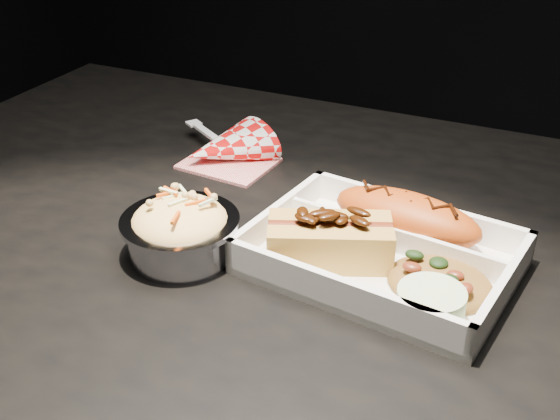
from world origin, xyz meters
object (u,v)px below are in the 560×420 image
object	(u,v)px
hotdog	(330,238)
foil_coleslaw_cup	(180,228)
dining_table	(307,312)
food_tray	(382,258)
napkin_fork	(225,148)
fried_pastry	(407,216)

from	to	relation	value
hotdog	foil_coleslaw_cup	xyz separation A→B (m)	(-0.14, -0.04, -0.00)
dining_table	foil_coleslaw_cup	distance (m)	0.18
food_tray	hotdog	world-z (taller)	hotdog
napkin_fork	food_tray	bearing A→B (deg)	1.96
dining_table	fried_pastry	world-z (taller)	fried_pastry
dining_table	napkin_fork	distance (m)	0.25
fried_pastry	napkin_fork	xyz separation A→B (m)	(-0.27, 0.10, -0.02)
dining_table	food_tray	bearing A→B (deg)	-6.61
hotdog	foil_coleslaw_cup	distance (m)	0.15
dining_table	fried_pastry	xyz separation A→B (m)	(0.09, 0.05, 0.12)
food_tray	fried_pastry	distance (m)	0.06
fried_pastry	hotdog	size ratio (longest dim) A/B	1.20
fried_pastry	foil_coleslaw_cup	world-z (taller)	foil_coleslaw_cup
hotdog	foil_coleslaw_cup	world-z (taller)	foil_coleslaw_cup
food_tray	napkin_fork	size ratio (longest dim) A/B	1.70
dining_table	hotdog	bearing A→B (deg)	-40.66
foil_coleslaw_cup	food_tray	bearing A→B (deg)	18.50
food_tray	foil_coleslaw_cup	world-z (taller)	foil_coleslaw_cup
fried_pastry	foil_coleslaw_cup	distance (m)	0.23
fried_pastry	napkin_fork	world-z (taller)	napkin_fork
hotdog	fried_pastry	bearing A→B (deg)	30.67
hotdog	foil_coleslaw_cup	size ratio (longest dim) A/B	1.12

